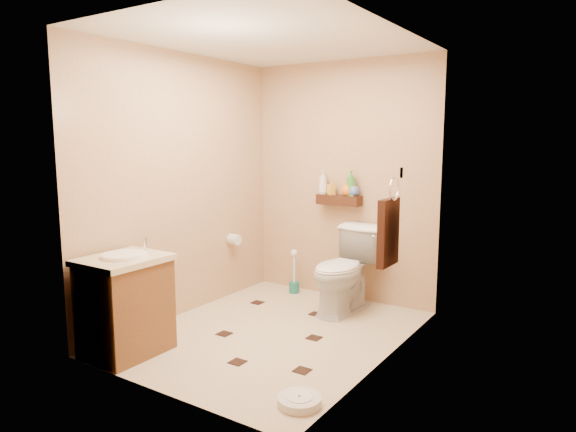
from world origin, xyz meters
The scene contains 20 objects.
ground centered at (0.00, 0.00, 0.00)m, with size 2.50×2.50×0.00m, color beige.
wall_back centered at (0.00, 1.25, 1.20)m, with size 2.00×0.04×2.40m, color tan.
wall_front centered at (0.00, -1.25, 1.20)m, with size 2.00×0.04×2.40m, color tan.
wall_left centered at (-1.00, 0.00, 1.20)m, with size 0.04×2.50×2.40m, color tan.
wall_right centered at (1.00, 0.00, 1.20)m, with size 0.04×2.50×2.40m, color tan.
ceiling centered at (0.00, 0.00, 2.40)m, with size 2.00×2.50×0.02m, color silver.
wall_shelf centered at (0.00, 1.17, 1.02)m, with size 0.46×0.14×0.10m, color #3D1B10.
floor_accents centered at (0.04, -0.01, 0.00)m, with size 1.29×1.33×0.01m.
toilet centered at (0.25, 0.83, 0.40)m, with size 0.45×0.79×0.80m, color white.
vanity centered at (-0.70, -0.95, 0.39)m, with size 0.51×0.62×0.87m.
bathroom_scale centered at (0.82, -0.89, 0.03)m, with size 0.35×0.35×0.06m.
toilet_brush centered at (-0.47, 1.07, 0.17)m, with size 0.11×0.11×0.47m.
towel_ring centered at (0.91, 0.25, 0.95)m, with size 0.12×0.30×0.76m.
toilet_paper centered at (-0.94, 0.65, 0.60)m, with size 0.12×0.11×0.12m.
bottle_a centered at (-0.18, 1.17, 1.19)m, with size 0.09×0.09×0.24m, color silver.
bottle_b centered at (-0.09, 1.17, 1.15)m, with size 0.07×0.07×0.15m, color gold.
bottle_c centered at (0.10, 1.17, 1.15)m, with size 0.13×0.13×0.16m, color orange.
bottle_d centered at (0.13, 1.17, 1.20)m, with size 0.10×0.10×0.25m, color #33892D.
bottle_e centered at (0.15, 1.17, 1.14)m, with size 0.07×0.07×0.15m, color #FAB053.
bottle_f centered at (0.17, 1.17, 1.14)m, with size 0.11×0.11×0.14m, color #4360A9.
Camera 1 is at (2.39, -3.40, 1.63)m, focal length 32.00 mm.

